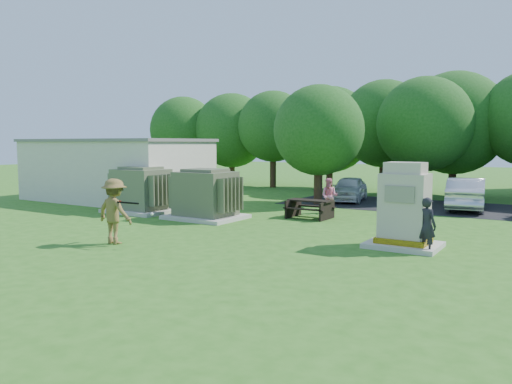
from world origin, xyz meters
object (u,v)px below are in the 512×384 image
Objects in this scene: picnic_table at (310,207)px; batter at (115,211)px; transformer_left at (141,191)px; generator_cabinet at (404,210)px; person_by_generator at (427,225)px; transformer_right at (206,195)px; car_white at (349,189)px; car_silver_a at (466,194)px; person_at_picnic at (329,196)px.

batter is at bearing -108.95° from picnic_table.
transformer_left is 12.37m from generator_cabinet.
person_by_generator is at bearing -156.55° from batter.
batter is at bearing -81.43° from transformer_right.
generator_cabinet reaches higher than transformer_right.
batter is at bearing -108.90° from car_white.
batter is at bearing 53.63° from car_silver_a.
generator_cabinet is 1.63× the size of person_at_picnic.
picnic_table is at bearing -97.75° from person_at_picnic.
car_silver_a reaches higher than car_white.
batter is 10.22m from person_at_picnic.
transformer_right is at bearing -82.12° from batter.
person_at_picnic is (3.69, 4.19, -0.18)m from transformer_right.
generator_cabinet is 0.96m from person_by_generator.
car_silver_a is (5.98, -0.38, 0.09)m from car_white.
generator_cabinet is at bearing -8.77° from transformer_right.
generator_cabinet is 6.27m from picnic_table.
transformer_left is 1.47× the size of batter.
transformer_left is 7.22m from batter.
person_at_picnic is 6.70m from car_silver_a.
person_at_picnic is 0.40× the size of car_white.
generator_cabinet is at bearing -6.55° from person_by_generator.
transformer_left is 3.70m from transformer_right.
picnic_table is at bearing -93.79° from car_white.
transformer_right reaches higher than person_at_picnic.
transformer_left is 1.17× the size of generator_cabinet.
transformer_left is at bearing 27.43° from car_silver_a.
batter reaches higher than person_at_picnic.
transformer_right is 12.28m from car_silver_a.
transformer_right reaches higher than picnic_table.
car_silver_a is at bearing -119.09° from batter.
person_by_generator is 0.35× the size of car_silver_a.
person_at_picnic is (0.09, 1.78, 0.30)m from picnic_table.
transformer_right is at bearing 171.23° from generator_cabinet.
generator_cabinet reaches higher than batter.
batter is (0.85, -5.61, 0.05)m from transformer_right.
transformer_left is at bearing -51.68° from batter.
picnic_table is at bearing -109.63° from batter.
transformer_left is 11.11m from car_white.
picnic_table is 0.46× the size of car_white.
transformer_left is 7.71m from picnic_table.
batter reaches higher than car_silver_a.
generator_cabinet reaches higher than car_white.
transformer_left reaches higher than batter.
person_by_generator is at bearing -70.28° from car_white.
person_by_generator reaches higher than person_at_picnic.
transformer_right is at bearing 37.49° from car_silver_a.
person_by_generator is at bearing -30.74° from generator_cabinet.
transformer_left reaches higher than person_at_picnic.
car_white is at bearing -34.11° from person_by_generator.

